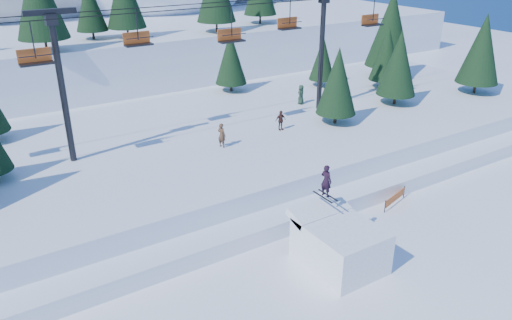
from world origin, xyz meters
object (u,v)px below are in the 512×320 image
jump_kicker (338,242)px  banner_near (395,198)px  chairlift (202,47)px  banner_far (387,180)px

jump_kicker → banner_near: 8.39m
chairlift → banner_near: chairlift is taller
jump_kicker → banner_far: jump_kicker is taller
jump_kicker → banner_near: (7.78, 3.04, -0.81)m
chairlift → banner_far: (8.99, -11.36, -8.78)m
jump_kicker → chairlift: bearing=88.7°
jump_kicker → banner_far: (9.38, 5.34, -0.81)m
jump_kicker → chairlift: chairlift is taller
jump_kicker → banner_far: 10.82m
chairlift → banner_near: 17.84m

